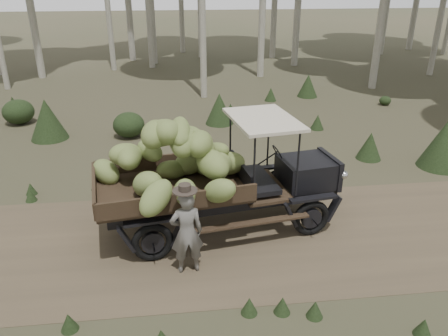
{
  "coord_description": "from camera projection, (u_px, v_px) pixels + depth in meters",
  "views": [
    {
      "loc": [
        -0.48,
        -7.42,
        4.94
      ],
      "look_at": [
        0.46,
        0.54,
        1.35
      ],
      "focal_mm": 35.0,
      "sensor_mm": 36.0,
      "label": 1
    }
  ],
  "objects": [
    {
      "name": "dirt_track",
      "position": [
        205.0,
        241.0,
        8.79
      ],
      "size": [
        70.0,
        4.0,
        0.01
      ],
      "primitive_type": "cube",
      "color": "brown",
      "rests_on": "ground"
    },
    {
      "name": "banana_truck",
      "position": [
        199.0,
        164.0,
        8.61
      ],
      "size": [
        5.41,
        2.9,
        2.54
      ],
      "rotation": [
        0.0,
        0.0,
        0.16
      ],
      "color": "black",
      "rests_on": "ground"
    },
    {
      "name": "ground",
      "position": [
        205.0,
        241.0,
        8.79
      ],
      "size": [
        120.0,
        120.0,
        0.0
      ],
      "primitive_type": "plane",
      "color": "#473D2B",
      "rests_on": "ground"
    },
    {
      "name": "undergrowth",
      "position": [
        88.0,
        278.0,
        6.87
      ],
      "size": [
        21.14,
        24.01,
        1.35
      ],
      "color": "#233319",
      "rests_on": "ground"
    },
    {
      "name": "farmer",
      "position": [
        187.0,
        232.0,
        7.59
      ],
      "size": [
        0.62,
        0.47,
        1.74
      ],
      "rotation": [
        0.0,
        0.0,
        3.26
      ],
      "color": "#5F5C57",
      "rests_on": "ground"
    }
  ]
}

